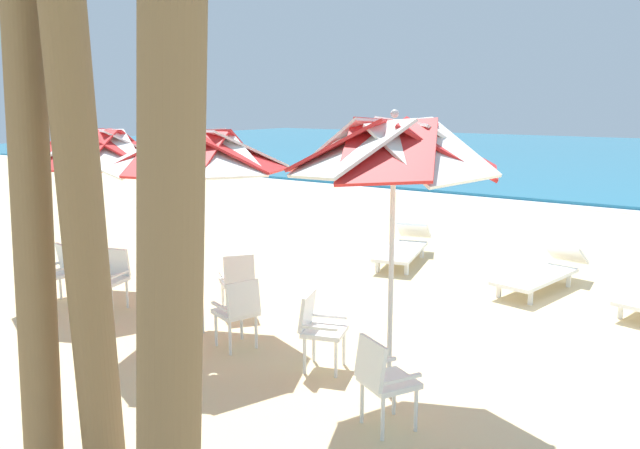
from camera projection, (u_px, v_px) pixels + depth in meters
ground_plane at (536, 316)px, 8.71m from camera, size 80.00×80.00×0.00m
beach_umbrella_0 at (394, 151)px, 5.91m from camera, size 2.08×2.08×2.85m
plastic_chair_0 at (319, 326)px, 6.92m from camera, size 0.58×0.56×0.87m
plastic_chair_1 at (383, 377)px, 5.63m from camera, size 0.60×0.62×0.87m
beach_umbrella_1 at (196, 153)px, 7.66m from camera, size 2.30×2.30×2.67m
plastic_chair_2 at (238, 309)px, 7.48m from camera, size 0.58×0.56×0.87m
plastic_chair_3 at (238, 279)px, 8.74m from camera, size 0.63×0.63×0.87m
beach_umbrella_2 at (93, 149)px, 9.37m from camera, size 2.29×2.29×2.61m
plastic_chair_4 at (160, 250)px, 10.49m from camera, size 0.56×0.58×0.87m
plastic_chair_5 at (56, 270)px, 9.19m from camera, size 0.52×0.54×0.87m
plastic_chair_6 at (111, 275)px, 8.93m from camera, size 0.54×0.57×0.87m
sun_lounger_1 at (542, 272)px, 9.92m from camera, size 1.02×2.22×0.62m
sun_lounger_2 at (404, 247)px, 11.61m from camera, size 1.11×2.23×0.62m
palm_tree_1 at (14, 18)px, 4.45m from camera, size 3.05×2.88×5.66m
palm_tree_3 at (165, 97)px, 2.90m from camera, size 2.97×2.49×4.83m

